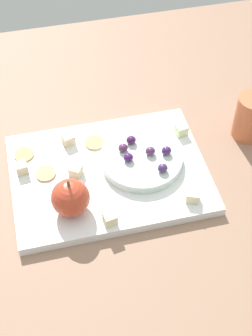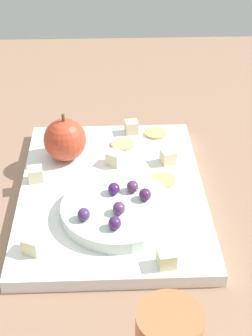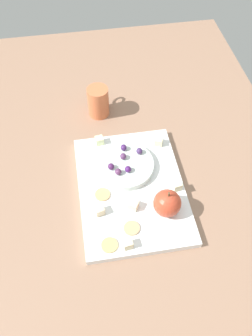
{
  "view_description": "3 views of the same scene",
  "coord_description": "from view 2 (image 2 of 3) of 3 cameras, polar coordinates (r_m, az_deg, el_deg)",
  "views": [
    {
      "loc": [
        -15.76,
        -64.47,
        79.08
      ],
      "look_at": [
        -1.61,
        -5.13,
        8.21
      ],
      "focal_mm": 53.1,
      "sensor_mm": 36.0,
      "label": 1
    },
    {
      "loc": [
        57.75,
        -3.28,
        51.71
      ],
      "look_at": [
        -3.63,
        -0.85,
        9.73
      ],
      "focal_mm": 54.36,
      "sensor_mm": 36.0,
      "label": 2
    },
    {
      "loc": [
        -54.3,
        6.72,
        82.14
      ],
      "look_at": [
        -1.69,
        -1.97,
        10.48
      ],
      "focal_mm": 36.81,
      "sensor_mm": 36.0,
      "label": 3
    }
  ],
  "objects": [
    {
      "name": "grape_1",
      "position": [
        0.69,
        -0.8,
        -4.53
      ],
      "size": [
        1.88,
        1.7,
        1.73
      ],
      "primitive_type": "ellipsoid",
      "color": "#522F57",
      "rests_on": "serving_dish"
    },
    {
      "name": "table",
      "position": [
        0.76,
        0.75,
        -6.41
      ],
      "size": [
        148.21,
        103.45,
        3.71
      ],
      "primitive_type": "cube",
      "color": "#916D56",
      "rests_on": "ground"
    },
    {
      "name": "apple_stem",
      "position": [
        0.81,
        -7.05,
        5.64
      ],
      "size": [
        0.5,
        0.5,
        1.2
      ],
      "primitive_type": "cylinder",
      "color": "brown",
      "rests_on": "apple_whole"
    },
    {
      "name": "cheese_cube_5",
      "position": [
        0.91,
        0.61,
        4.62
      ],
      "size": [
        2.52,
        2.52,
        2.23
      ],
      "primitive_type": "cube",
      "rotation": [
        0.0,
        0.0,
        0.14
      ],
      "color": "beige",
      "rests_on": "platter"
    },
    {
      "name": "cheese_cube_4",
      "position": [
        0.8,
        -10.13,
        -0.7
      ],
      "size": [
        2.57,
        2.57,
        2.23
      ],
      "primitive_type": "cube",
      "rotation": [
        0.0,
        0.0,
        0.17
      ],
      "color": "beige",
      "rests_on": "platter"
    },
    {
      "name": "cheese_cube_0",
      "position": [
        0.83,
        4.75,
        1.25
      ],
      "size": [
        2.76,
        2.76,
        2.23
      ],
      "primitive_type": "cube",
      "rotation": [
        0.0,
        0.0,
        0.28
      ],
      "color": "beige",
      "rests_on": "platter"
    },
    {
      "name": "grape_2",
      "position": [
        0.73,
        -1.36,
        -2.32
      ],
      "size": [
        1.88,
        1.7,
        1.65
      ],
      "primitive_type": "ellipsoid",
      "color": "#451B5F",
      "rests_on": "serving_dish"
    },
    {
      "name": "grape_3",
      "position": [
        0.68,
        -4.76,
        -5.21
      ],
      "size": [
        1.88,
        1.7,
        1.71
      ],
      "primitive_type": "ellipsoid",
      "color": "#432D5C",
      "rests_on": "serving_dish"
    },
    {
      "name": "grape_4",
      "position": [
        0.67,
        -1.27,
        -6.18
      ],
      "size": [
        1.88,
        1.7,
        1.76
      ],
      "primitive_type": "ellipsoid",
      "color": "#42215C",
      "rests_on": "serving_dish"
    },
    {
      "name": "cracker_2",
      "position": [
        0.87,
        -0.39,
        2.69
      ],
      "size": [
        4.01,
        4.01,
        0.4
      ],
      "primitive_type": "cylinder",
      "color": "tan",
      "rests_on": "platter"
    },
    {
      "name": "apple_whole",
      "position": [
        0.83,
        -6.86,
        3.16
      ],
      "size": [
        6.98,
        6.98,
        6.98
      ],
      "primitive_type": "sphere",
      "color": "#BE4128",
      "rests_on": "platter"
    },
    {
      "name": "cracker_1",
      "position": [
        0.79,
        4.14,
        -1.36
      ],
      "size": [
        4.01,
        4.01,
        0.4
      ],
      "primitive_type": "cylinder",
      "color": "tan",
      "rests_on": "platter"
    },
    {
      "name": "grape_0",
      "position": [
        0.72,
        2.15,
        -2.99
      ],
      "size": [
        1.88,
        1.7,
        1.71
      ],
      "primitive_type": "ellipsoid",
      "color": "#481E50",
      "rests_on": "serving_dish"
    },
    {
      "name": "cheese_cube_3",
      "position": [
        0.64,
        4.57,
        -10.1
      ],
      "size": [
        2.55,
        2.55,
        2.23
      ],
      "primitive_type": "cube",
      "rotation": [
        0.0,
        0.0,
        0.16
      ],
      "color": "beige",
      "rests_on": "platter"
    },
    {
      "name": "cheese_cube_2",
      "position": [
        0.82,
        -1.27,
        1.1
      ],
      "size": [
        3.07,
        3.07,
        2.23
      ],
      "primitive_type": "cube",
      "rotation": [
        0.0,
        0.0,
        1.01
      ],
      "color": "beige",
      "rests_on": "platter"
    },
    {
      "name": "serving_dish",
      "position": [
        0.72,
        -0.89,
        -4.75
      ],
      "size": [
        16.13,
        16.13,
        1.84
      ],
      "primitive_type": "cylinder",
      "color": "silver",
      "rests_on": "platter"
    },
    {
      "name": "platter",
      "position": [
        0.78,
        -1.57,
        -2.74
      ],
      "size": [
        37.76,
        27.81,
        1.92
      ],
      "primitive_type": "cube",
      "color": "white",
      "rests_on": "table"
    },
    {
      "name": "cracker_0",
      "position": [
        0.91,
        3.32,
        3.93
      ],
      "size": [
        4.01,
        4.01,
        0.4
      ],
      "primitive_type": "cylinder",
      "color": "tan",
      "rests_on": "platter"
    },
    {
      "name": "cheese_cube_1",
      "position": [
        0.67,
        -10.41,
        -8.45
      ],
      "size": [
        2.92,
        2.92,
        2.23
      ],
      "primitive_type": "cube",
      "rotation": [
        0.0,
        0.0,
        1.17
      ],
      "color": "beige",
      "rests_on": "platter"
    },
    {
      "name": "grape_5",
      "position": [
        0.73,
        1.13,
        -2.08
      ],
      "size": [
        1.88,
        1.7,
        1.65
      ],
      "primitive_type": "ellipsoid",
      "color": "#572F55",
      "rests_on": "serving_dish"
    }
  ]
}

